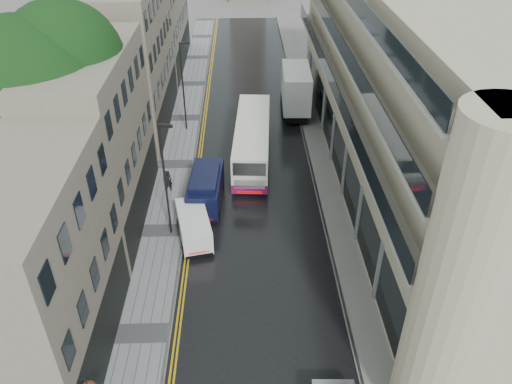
{
  "coord_description": "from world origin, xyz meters",
  "views": [
    {
      "loc": [
        -0.7,
        -6.06,
        20.01
      ],
      "look_at": [
        0.03,
        18.0,
        3.77
      ],
      "focal_mm": 35.0,
      "sensor_mm": 36.0,
      "label": 1
    }
  ],
  "objects_px": {
    "cream_bus": "(235,161)",
    "white_van": "(184,243)",
    "tree_near": "(37,130)",
    "lamp_post_far": "(183,88)",
    "pedestrian": "(168,181)",
    "white_lorry": "(284,97)",
    "navy_van": "(188,203)",
    "tree_far": "(97,64)",
    "lamp_post_near": "(165,182)"
  },
  "relations": [
    {
      "from": "cream_bus",
      "to": "white_van",
      "type": "xyz_separation_m",
      "value": [
        -3.01,
        -8.5,
        -0.59
      ]
    },
    {
      "from": "tree_near",
      "to": "lamp_post_far",
      "type": "relative_size",
      "value": 1.84
    },
    {
      "from": "pedestrian",
      "to": "lamp_post_far",
      "type": "bearing_deg",
      "value": -116.32
    },
    {
      "from": "cream_bus",
      "to": "lamp_post_far",
      "type": "relative_size",
      "value": 1.48
    },
    {
      "from": "white_lorry",
      "to": "navy_van",
      "type": "distance_m",
      "value": 16.83
    },
    {
      "from": "tree_far",
      "to": "cream_bus",
      "type": "relative_size",
      "value": 1.12
    },
    {
      "from": "navy_van",
      "to": "white_van",
      "type": "bearing_deg",
      "value": -86.76
    },
    {
      "from": "lamp_post_far",
      "to": "white_van",
      "type": "bearing_deg",
      "value": -107.3
    },
    {
      "from": "navy_van",
      "to": "lamp_post_far",
      "type": "distance_m",
      "value": 13.38
    },
    {
      "from": "white_van",
      "to": "lamp_post_far",
      "type": "distance_m",
      "value": 16.99
    },
    {
      "from": "tree_far",
      "to": "lamp_post_far",
      "type": "bearing_deg",
      "value": 4.93
    },
    {
      "from": "tree_far",
      "to": "white_lorry",
      "type": "distance_m",
      "value": 16.04
    },
    {
      "from": "cream_bus",
      "to": "white_van",
      "type": "relative_size",
      "value": 2.72
    },
    {
      "from": "tree_near",
      "to": "pedestrian",
      "type": "bearing_deg",
      "value": 30.49
    },
    {
      "from": "white_lorry",
      "to": "pedestrian",
      "type": "bearing_deg",
      "value": -125.63
    },
    {
      "from": "tree_far",
      "to": "white_lorry",
      "type": "height_order",
      "value": "tree_far"
    },
    {
      "from": "tree_near",
      "to": "navy_van",
      "type": "bearing_deg",
      "value": 3.49
    },
    {
      "from": "tree_near",
      "to": "tree_far",
      "type": "relative_size",
      "value": 1.11
    },
    {
      "from": "tree_near",
      "to": "white_lorry",
      "type": "distance_m",
      "value": 22.57
    },
    {
      "from": "pedestrian",
      "to": "lamp_post_near",
      "type": "height_order",
      "value": "lamp_post_near"
    },
    {
      "from": "pedestrian",
      "to": "navy_van",
      "type": "bearing_deg",
      "value": 94.18
    },
    {
      "from": "pedestrian",
      "to": "lamp_post_far",
      "type": "relative_size",
      "value": 0.22
    },
    {
      "from": "tree_near",
      "to": "white_van",
      "type": "relative_size",
      "value": 3.38
    },
    {
      "from": "navy_van",
      "to": "pedestrian",
      "type": "relative_size",
      "value": 3.12
    },
    {
      "from": "tree_near",
      "to": "navy_van",
      "type": "distance_m",
      "value": 9.95
    },
    {
      "from": "white_van",
      "to": "lamp_post_far",
      "type": "height_order",
      "value": "lamp_post_far"
    },
    {
      "from": "tree_far",
      "to": "white_lorry",
      "type": "bearing_deg",
      "value": 9.64
    },
    {
      "from": "tree_far",
      "to": "navy_van",
      "type": "height_order",
      "value": "tree_far"
    },
    {
      "from": "tree_near",
      "to": "lamp_post_far",
      "type": "xyz_separation_m",
      "value": [
        6.9,
        13.57,
        -3.04
      ]
    },
    {
      "from": "tree_near",
      "to": "lamp_post_far",
      "type": "bearing_deg",
      "value": 63.06
    },
    {
      "from": "tree_near",
      "to": "lamp_post_near",
      "type": "xyz_separation_m",
      "value": [
        7.16,
        -1.01,
        -3.02
      ]
    },
    {
      "from": "tree_far",
      "to": "pedestrian",
      "type": "distance_m",
      "value": 12.27
    },
    {
      "from": "cream_bus",
      "to": "lamp_post_near",
      "type": "relative_size",
      "value": 1.47
    },
    {
      "from": "tree_near",
      "to": "lamp_post_near",
      "type": "height_order",
      "value": "tree_near"
    },
    {
      "from": "tree_near",
      "to": "cream_bus",
      "type": "distance_m",
      "value": 13.56
    },
    {
      "from": "tree_near",
      "to": "lamp_post_near",
      "type": "relative_size",
      "value": 1.82
    },
    {
      "from": "tree_far",
      "to": "lamp_post_near",
      "type": "relative_size",
      "value": 1.64
    },
    {
      "from": "tree_near",
      "to": "tree_far",
      "type": "height_order",
      "value": "tree_near"
    },
    {
      "from": "pedestrian",
      "to": "white_lorry",
      "type": "bearing_deg",
      "value": -151.49
    },
    {
      "from": "tree_far",
      "to": "white_van",
      "type": "xyz_separation_m",
      "value": [
        7.9,
        -16.11,
        -5.28
      ]
    },
    {
      "from": "white_van",
      "to": "lamp_post_far",
      "type": "xyz_separation_m",
      "value": [
        -1.3,
        16.68,
        2.95
      ]
    },
    {
      "from": "tree_far",
      "to": "lamp_post_far",
      "type": "relative_size",
      "value": 1.65
    },
    {
      "from": "white_van",
      "to": "lamp_post_near",
      "type": "distance_m",
      "value": 3.79
    },
    {
      "from": "navy_van",
      "to": "pedestrian",
      "type": "bearing_deg",
      "value": 121.14
    },
    {
      "from": "cream_bus",
      "to": "lamp_post_far",
      "type": "xyz_separation_m",
      "value": [
        -4.31,
        8.18,
        2.36
      ]
    },
    {
      "from": "tree_near",
      "to": "white_lorry",
      "type": "bearing_deg",
      "value": 45.01
    },
    {
      "from": "tree_far",
      "to": "lamp_post_far",
      "type": "xyz_separation_m",
      "value": [
        6.6,
        0.57,
        -2.33
      ]
    },
    {
      "from": "cream_bus",
      "to": "lamp_post_near",
      "type": "bearing_deg",
      "value": -118.76
    },
    {
      "from": "tree_far",
      "to": "cream_bus",
      "type": "xyz_separation_m",
      "value": [
        10.91,
        -7.61,
        -4.69
      ]
    },
    {
      "from": "white_lorry",
      "to": "lamp_post_near",
      "type": "height_order",
      "value": "lamp_post_near"
    }
  ]
}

